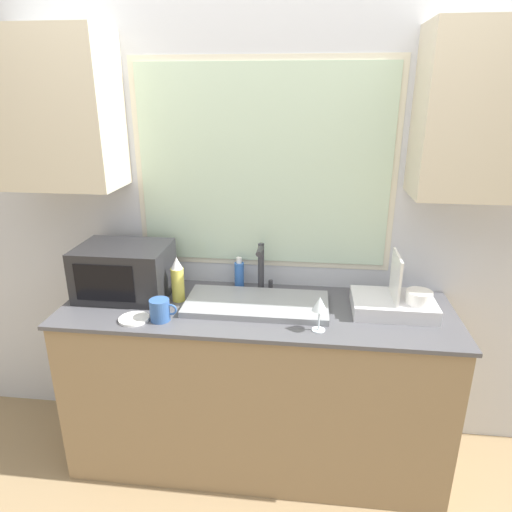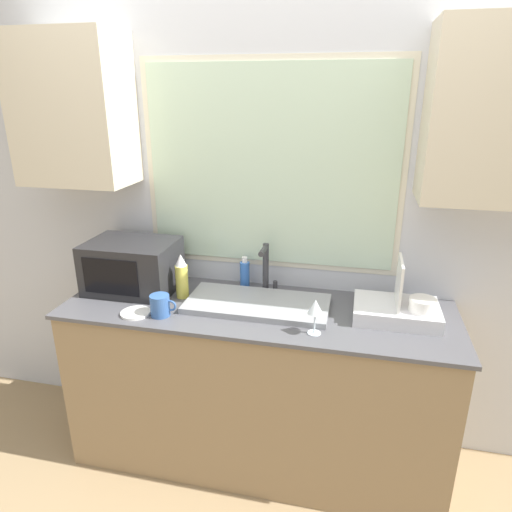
{
  "view_description": "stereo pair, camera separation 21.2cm",
  "coord_description": "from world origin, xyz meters",
  "px_view_note": "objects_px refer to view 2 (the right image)",
  "views": [
    {
      "loc": [
        0.24,
        -1.71,
        1.91
      ],
      "look_at": [
        0.0,
        0.27,
        1.18
      ],
      "focal_mm": 32.0,
      "sensor_mm": 36.0,
      "label": 1
    },
    {
      "loc": [
        0.45,
        -1.68,
        1.91
      ],
      "look_at": [
        0.0,
        0.27,
        1.18
      ],
      "focal_mm": 32.0,
      "sensor_mm": 36.0,
      "label": 2
    }
  ],
  "objects_px": {
    "faucet": "(266,265)",
    "mug_near_sink": "(160,305)",
    "dish_rack": "(399,309)",
    "wine_glass": "(315,308)",
    "spray_bottle": "(182,277)",
    "microwave": "(132,266)",
    "soap_bottle": "(245,274)"
  },
  "relations": [
    {
      "from": "spray_bottle",
      "to": "mug_near_sink",
      "type": "height_order",
      "value": "spray_bottle"
    },
    {
      "from": "spray_bottle",
      "to": "wine_glass",
      "type": "xyz_separation_m",
      "value": [
        0.7,
        -0.23,
        0.01
      ]
    },
    {
      "from": "microwave",
      "to": "dish_rack",
      "type": "relative_size",
      "value": 1.18
    },
    {
      "from": "faucet",
      "to": "wine_glass",
      "type": "distance_m",
      "value": 0.49
    },
    {
      "from": "spray_bottle",
      "to": "soap_bottle",
      "type": "bearing_deg",
      "value": 34.82
    },
    {
      "from": "dish_rack",
      "to": "mug_near_sink",
      "type": "distance_m",
      "value": 1.11
    },
    {
      "from": "microwave",
      "to": "wine_glass",
      "type": "bearing_deg",
      "value": -14.95
    },
    {
      "from": "microwave",
      "to": "dish_rack",
      "type": "bearing_deg",
      "value": -1.69
    },
    {
      "from": "spray_bottle",
      "to": "microwave",
      "type": "bearing_deg",
      "value": 172.55
    },
    {
      "from": "dish_rack",
      "to": "spray_bottle",
      "type": "relative_size",
      "value": 1.66
    },
    {
      "from": "microwave",
      "to": "dish_rack",
      "type": "height_order",
      "value": "dish_rack"
    },
    {
      "from": "spray_bottle",
      "to": "soap_bottle",
      "type": "relative_size",
      "value": 1.35
    },
    {
      "from": "spray_bottle",
      "to": "wine_glass",
      "type": "distance_m",
      "value": 0.74
    },
    {
      "from": "dish_rack",
      "to": "soap_bottle",
      "type": "bearing_deg",
      "value": 165.88
    },
    {
      "from": "mug_near_sink",
      "to": "microwave",
      "type": "bearing_deg",
      "value": 136.14
    },
    {
      "from": "dish_rack",
      "to": "wine_glass",
      "type": "xyz_separation_m",
      "value": [
        -0.37,
        -0.23,
        0.07
      ]
    },
    {
      "from": "dish_rack",
      "to": "spray_bottle",
      "type": "xyz_separation_m",
      "value": [
        -1.07,
        0.0,
        0.06
      ]
    },
    {
      "from": "dish_rack",
      "to": "mug_near_sink",
      "type": "relative_size",
      "value": 3.03
    },
    {
      "from": "faucet",
      "to": "mug_near_sink",
      "type": "bearing_deg",
      "value": -138.97
    },
    {
      "from": "spray_bottle",
      "to": "wine_glass",
      "type": "height_order",
      "value": "spray_bottle"
    },
    {
      "from": "spray_bottle",
      "to": "dish_rack",
      "type": "bearing_deg",
      "value": -0.11
    },
    {
      "from": "soap_bottle",
      "to": "mug_near_sink",
      "type": "xyz_separation_m",
      "value": [
        -0.31,
        -0.41,
        -0.02
      ]
    },
    {
      "from": "spray_bottle",
      "to": "soap_bottle",
      "type": "distance_m",
      "value": 0.35
    },
    {
      "from": "faucet",
      "to": "microwave",
      "type": "xyz_separation_m",
      "value": [
        -0.7,
        -0.12,
        -0.02
      ]
    },
    {
      "from": "faucet",
      "to": "soap_bottle",
      "type": "distance_m",
      "value": 0.15
    },
    {
      "from": "faucet",
      "to": "microwave",
      "type": "relative_size",
      "value": 0.58
    },
    {
      "from": "mug_near_sink",
      "to": "spray_bottle",
      "type": "bearing_deg",
      "value": 83.76
    },
    {
      "from": "faucet",
      "to": "dish_rack",
      "type": "height_order",
      "value": "dish_rack"
    },
    {
      "from": "mug_near_sink",
      "to": "wine_glass",
      "type": "height_order",
      "value": "wine_glass"
    },
    {
      "from": "dish_rack",
      "to": "mug_near_sink",
      "type": "xyz_separation_m",
      "value": [
        -1.09,
        -0.22,
        0.0
      ]
    },
    {
      "from": "wine_glass",
      "to": "spray_bottle",
      "type": "bearing_deg",
      "value": 162.07
    },
    {
      "from": "spray_bottle",
      "to": "wine_glass",
      "type": "relative_size",
      "value": 1.44
    }
  ]
}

